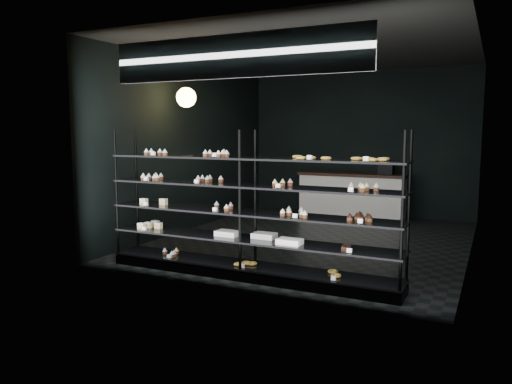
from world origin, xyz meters
TOP-DOWN VIEW (x-y plane):
  - room at (0.00, 0.00)m, footprint 5.01×6.01m
  - display_shelf at (-0.08, -2.45)m, footprint 4.00×0.50m
  - signage at (0.00, -2.93)m, footprint 3.30×0.05m
  - pendant_lamp at (-1.96, -0.95)m, footprint 0.33×0.33m
  - service_counter at (0.01, 2.50)m, footprint 2.31×0.65m

SIDE VIEW (x-z plane):
  - service_counter at x=0.01m, z-range -0.11..1.12m
  - display_shelf at x=-0.08m, z-range -0.33..1.58m
  - room at x=0.00m, z-range 0.00..3.20m
  - pendant_lamp at x=-1.96m, z-range 2.00..2.90m
  - signage at x=0.00m, z-range 2.50..3.00m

